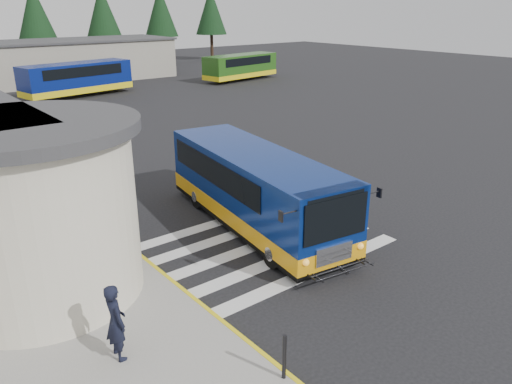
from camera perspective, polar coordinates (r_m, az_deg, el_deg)
ground at (r=17.80m, az=-0.11°, el=-4.76°), size 140.00×140.00×0.00m
curb_strip at (r=19.16m, az=-17.33°, el=-3.58°), size 0.12×34.00×0.16m
crosswalk at (r=16.96m, az=0.26°, el=-6.10°), size 8.00×5.35×0.01m
depot_building at (r=57.13m, az=-22.96°, el=13.54°), size 26.40×8.40×4.20m
tree_line at (r=64.66m, az=-25.48°, el=18.02°), size 58.40×4.40×10.00m
transit_bus at (r=17.95m, az=-0.05°, el=0.04°), size 4.34×10.05×2.76m
pedestrian_a at (r=11.79m, az=-15.74°, el=-14.09°), size 0.46×0.68×1.85m
pedestrian_b at (r=14.45m, az=-21.67°, el=-8.47°), size 0.91×0.99×1.63m
bollard at (r=11.07m, az=3.25°, el=-18.29°), size 0.09×0.09×1.09m
far_bus_a at (r=47.47m, az=-19.80°, el=12.19°), size 9.96×4.39×2.49m
far_bus_b at (r=54.77m, az=-1.77°, el=14.21°), size 9.19×3.92×2.30m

